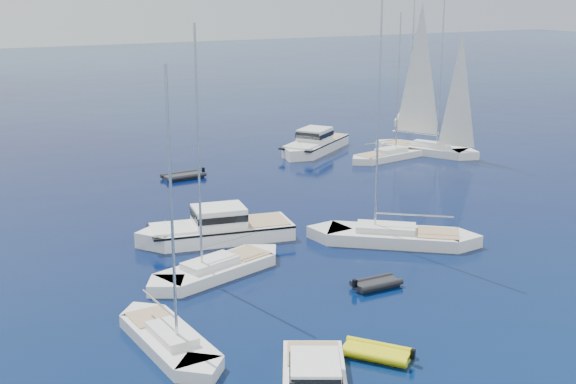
# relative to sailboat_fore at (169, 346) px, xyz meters

# --- Properties ---
(ground) EXTENTS (400.00, 400.00, 0.00)m
(ground) POSITION_rel_sailboat_fore_xyz_m (17.04, -9.42, 0.00)
(ground) COLOR #082850
(ground) RESTS_ON ground
(motor_cruiser_centre) EXTENTS (11.94, 5.45, 3.02)m
(motor_cruiser_centre) POSITION_rel_sailboat_fore_xyz_m (8.12, 13.69, 0.00)
(motor_cruiser_centre) COLOR white
(motor_cruiser_centre) RESTS_ON ground
(motor_cruiser_distant) EXTENTS (11.68, 9.83, 3.10)m
(motor_cruiser_distant) POSITION_rel_sailboat_fore_xyz_m (28.18, 35.49, 0.00)
(motor_cruiser_distant) COLOR silver
(motor_cruiser_distant) RESTS_ON ground
(sailboat_fore) EXTENTS (3.27, 9.84, 14.22)m
(sailboat_fore) POSITION_rel_sailboat_fore_xyz_m (0.00, 0.00, 0.00)
(sailboat_fore) COLOR white
(sailboat_fore) RESTS_ON ground
(sailboat_mid_r) EXTENTS (11.74, 10.18, 18.21)m
(sailboat_mid_r) POSITION_rel_sailboat_fore_xyz_m (18.58, 7.67, 0.00)
(sailboat_mid_r) COLOR silver
(sailboat_mid_r) RESTS_ON ground
(sailboat_mid_l) EXTENTS (10.89, 5.81, 15.51)m
(sailboat_mid_l) POSITION_rel_sailboat_fore_xyz_m (5.63, 7.69, 0.00)
(sailboat_mid_l) COLOR white
(sailboat_mid_l) RESTS_ON ground
(sailboat_centre) EXTENTS (10.42, 4.31, 14.88)m
(sailboat_centre) POSITION_rel_sailboat_fore_xyz_m (33.16, 29.05, 0.00)
(sailboat_centre) COLOR white
(sailboat_centre) RESTS_ON ground
(sailboat_sails_r) EXTENTS (8.58, 12.00, 17.64)m
(sailboat_sails_r) POSITION_rel_sailboat_fore_xyz_m (38.09, 29.39, 0.00)
(sailboat_sails_r) COLOR white
(sailboat_sails_r) RESTS_ON ground
(sailboat_sails_far) EXTENTS (10.41, 11.23, 17.89)m
(sailboat_sails_far) POSITION_rel_sailboat_fore_xyz_m (48.09, 45.58, 0.00)
(sailboat_sails_far) COLOR white
(sailboat_sails_far) RESTS_ON ground
(tender_yellow) EXTENTS (3.70, 3.97, 0.95)m
(tender_yellow) POSITION_rel_sailboat_fore_xyz_m (8.27, -5.56, 0.00)
(tender_yellow) COLOR #D3D00C
(tender_yellow) RESTS_ON ground
(tender_grey_near) EXTENTS (2.98, 1.71, 0.95)m
(tender_grey_near) POSITION_rel_sailboat_fore_xyz_m (13.11, 1.57, 0.00)
(tender_grey_near) COLOR black
(tender_grey_near) RESTS_ON ground
(tender_grey_far) EXTENTS (4.14, 2.44, 0.95)m
(tender_grey_far) POSITION_rel_sailboat_fore_xyz_m (12.14, 31.11, 0.00)
(tender_grey_far) COLOR black
(tender_grey_far) RESTS_ON ground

